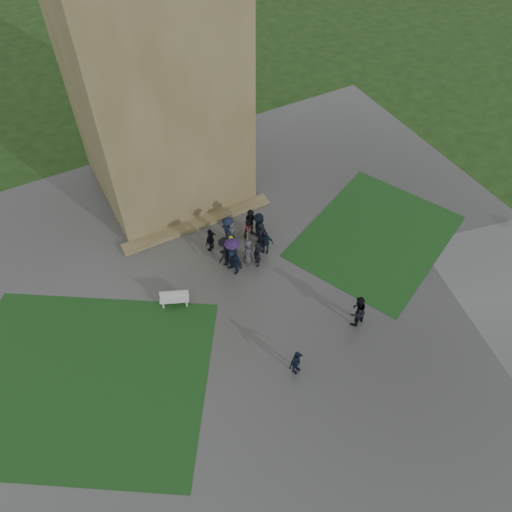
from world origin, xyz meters
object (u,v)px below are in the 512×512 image
tower (146,41)px  bench (174,298)px  pedestrian_mid (296,362)px  pedestrian_near (357,311)px

tower → bench: size_ratio=11.98×
pedestrian_mid → pedestrian_near: (3.90, 0.86, 0.19)m
tower → pedestrian_near: (4.00, -14.20, -8.03)m
bench → pedestrian_mid: size_ratio=0.98×
pedestrian_mid → pedestrian_near: bearing=-6.6°
tower → pedestrian_near: bearing=-74.3°
pedestrian_mid → pedestrian_near: pedestrian_near is taller
tower → bench: (-3.29, -9.01, -8.55)m
bench → pedestrian_mid: pedestrian_mid is taller
tower → bench: tower is taller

